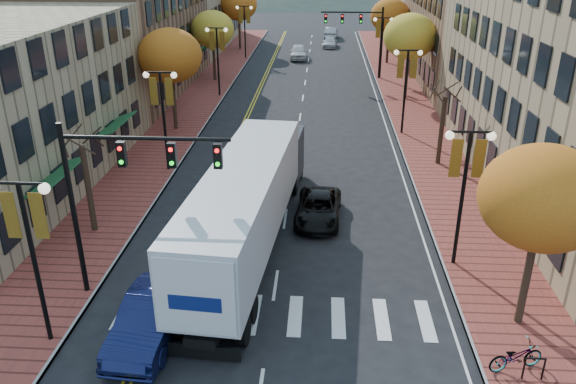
% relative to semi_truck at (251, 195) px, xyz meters
% --- Properties ---
extents(ground, '(200.00, 200.00, 0.00)m').
position_rel_semi_truck_xyz_m(ground, '(1.35, -7.30, -2.49)').
color(ground, black).
rests_on(ground, ground).
extents(sidewalk_left, '(4.00, 85.00, 0.15)m').
position_rel_semi_truck_xyz_m(sidewalk_left, '(-7.65, 25.20, -2.41)').
color(sidewalk_left, brown).
rests_on(sidewalk_left, ground).
extents(sidewalk_right, '(4.00, 85.00, 0.15)m').
position_rel_semi_truck_xyz_m(sidewalk_right, '(10.35, 25.20, -2.41)').
color(sidewalk_right, brown).
rests_on(sidewalk_right, ground).
extents(building_left_mid, '(12.00, 24.00, 11.00)m').
position_rel_semi_truck_xyz_m(building_left_mid, '(-15.65, 28.70, 3.01)').
color(building_left_mid, brown).
rests_on(building_left_mid, ground).
extents(building_left_far, '(12.00, 26.00, 9.50)m').
position_rel_semi_truck_xyz_m(building_left_far, '(-15.65, 53.70, 2.26)').
color(building_left_far, '#9E8966').
rests_on(building_left_far, ground).
extents(building_right_mid, '(15.00, 24.00, 10.00)m').
position_rel_semi_truck_xyz_m(building_right_mid, '(19.85, 34.70, 2.51)').
color(building_right_mid, brown).
rests_on(building_right_mid, ground).
extents(building_right_far, '(15.00, 20.00, 11.00)m').
position_rel_semi_truck_xyz_m(building_right_far, '(19.85, 56.70, 3.01)').
color(building_right_far, '#9E8966').
rests_on(building_right_far, ground).
extents(tree_left_a, '(0.28, 0.28, 4.20)m').
position_rel_semi_truck_xyz_m(tree_left_a, '(-7.65, 0.70, -0.24)').
color(tree_left_a, '#382619').
rests_on(tree_left_a, sidewalk_left).
extents(tree_left_b, '(4.48, 4.48, 7.21)m').
position_rel_semi_truck_xyz_m(tree_left_b, '(-7.65, 16.70, 2.96)').
color(tree_left_b, '#382619').
rests_on(tree_left_b, sidewalk_left).
extents(tree_left_c, '(4.16, 4.16, 6.69)m').
position_rel_semi_truck_xyz_m(tree_left_c, '(-7.65, 32.70, 2.56)').
color(tree_left_c, '#382619').
rests_on(tree_left_c, sidewalk_left).
extents(tree_left_d, '(4.61, 4.61, 7.42)m').
position_rel_semi_truck_xyz_m(tree_left_d, '(-7.65, 50.70, 3.11)').
color(tree_left_d, '#382619').
rests_on(tree_left_d, sidewalk_left).
extents(tree_right_a, '(4.16, 4.16, 6.69)m').
position_rel_semi_truck_xyz_m(tree_right_a, '(10.35, -5.30, 2.56)').
color(tree_right_a, '#382619').
rests_on(tree_right_a, sidewalk_right).
extents(tree_right_b, '(0.28, 0.28, 4.20)m').
position_rel_semi_truck_xyz_m(tree_right_b, '(10.35, 10.70, -0.24)').
color(tree_right_b, '#382619').
rests_on(tree_right_b, sidewalk_right).
extents(tree_right_c, '(4.48, 4.48, 7.21)m').
position_rel_semi_truck_xyz_m(tree_right_c, '(10.35, 26.70, 2.96)').
color(tree_right_c, '#382619').
rests_on(tree_right_c, sidewalk_right).
extents(tree_right_d, '(4.35, 4.35, 7.00)m').
position_rel_semi_truck_xyz_m(tree_right_d, '(10.35, 42.70, 2.80)').
color(tree_right_d, '#382619').
rests_on(tree_right_d, sidewalk_right).
extents(lamp_left_a, '(1.96, 0.36, 6.05)m').
position_rel_semi_truck_xyz_m(lamp_left_a, '(-6.15, -7.30, 1.80)').
color(lamp_left_a, black).
rests_on(lamp_left_a, ground).
extents(lamp_left_b, '(1.96, 0.36, 6.05)m').
position_rel_semi_truck_xyz_m(lamp_left_b, '(-6.15, 8.70, 1.80)').
color(lamp_left_b, black).
rests_on(lamp_left_b, ground).
extents(lamp_left_c, '(1.96, 0.36, 6.05)m').
position_rel_semi_truck_xyz_m(lamp_left_c, '(-6.15, 26.70, 1.80)').
color(lamp_left_c, black).
rests_on(lamp_left_c, ground).
extents(lamp_left_d, '(1.96, 0.36, 6.05)m').
position_rel_semi_truck_xyz_m(lamp_left_d, '(-6.15, 44.70, 1.80)').
color(lamp_left_d, black).
rests_on(lamp_left_d, ground).
extents(lamp_right_a, '(1.96, 0.36, 6.05)m').
position_rel_semi_truck_xyz_m(lamp_right_a, '(8.85, -1.30, 1.80)').
color(lamp_right_a, black).
rests_on(lamp_right_a, ground).
extents(lamp_right_b, '(1.96, 0.36, 6.05)m').
position_rel_semi_truck_xyz_m(lamp_right_b, '(8.85, 16.70, 1.80)').
color(lamp_right_b, black).
rests_on(lamp_right_b, ground).
extents(lamp_right_c, '(1.96, 0.36, 6.05)m').
position_rel_semi_truck_xyz_m(lamp_right_c, '(8.85, 34.70, 1.80)').
color(lamp_right_c, black).
rests_on(lamp_right_c, ground).
extents(traffic_mast_near, '(6.10, 0.35, 7.00)m').
position_rel_semi_truck_xyz_m(traffic_mast_near, '(-4.13, -4.31, 2.43)').
color(traffic_mast_near, black).
rests_on(traffic_mast_near, ground).
extents(traffic_mast_far, '(6.10, 0.34, 7.00)m').
position_rel_semi_truck_xyz_m(traffic_mast_far, '(6.82, 34.69, 2.43)').
color(traffic_mast_far, black).
rests_on(traffic_mast_far, ground).
extents(semi_truck, '(4.15, 17.21, 4.26)m').
position_rel_semi_truck_xyz_m(semi_truck, '(0.00, 0.00, 0.00)').
color(semi_truck, black).
rests_on(semi_truck, ground).
extents(navy_sedan, '(2.19, 5.30, 1.71)m').
position_rel_semi_truck_xyz_m(navy_sedan, '(-2.65, -6.77, -1.64)').
color(navy_sedan, '#0E1238').
rests_on(navy_sedan, ground).
extents(black_suv, '(2.41, 4.76, 1.29)m').
position_rel_semi_truck_xyz_m(black_suv, '(3.00, 2.66, -1.84)').
color(black_suv, black).
rests_on(black_suv, ground).
extents(car_far_white, '(2.12, 4.90, 1.64)m').
position_rel_semi_truck_xyz_m(car_far_white, '(0.12, 45.04, -1.67)').
color(car_far_white, silver).
rests_on(car_far_white, ground).
extents(car_far_silver, '(2.01, 4.36, 1.24)m').
position_rel_semi_truck_xyz_m(car_far_silver, '(3.92, 53.52, -1.87)').
color(car_far_silver, '#AEAFB6').
rests_on(car_far_silver, ground).
extents(car_far_oncoming, '(2.13, 4.91, 1.57)m').
position_rel_semi_truck_xyz_m(car_far_oncoming, '(4.15, 60.86, -1.70)').
color(car_far_oncoming, '#98999F').
rests_on(car_far_oncoming, ground).
extents(bicycle, '(1.99, 1.18, 0.99)m').
position_rel_semi_truck_xyz_m(bicycle, '(9.42, -7.87, -1.84)').
color(bicycle, gray).
rests_on(bicycle, sidewalk_right).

